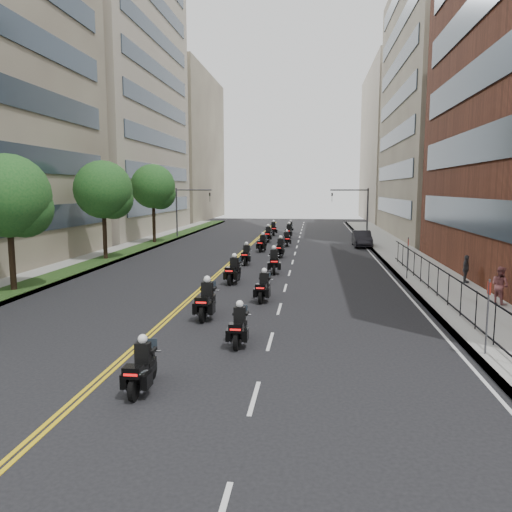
{
  "coord_description": "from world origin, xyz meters",
  "views": [
    {
      "loc": [
        4.69,
        -12.61,
        5.55
      ],
      "look_at": [
        1.65,
        13.96,
        1.93
      ],
      "focal_mm": 35.0,
      "sensor_mm": 36.0,
      "label": 1
    }
  ],
  "objects_px": {
    "motorcycle_2": "(207,302)",
    "motorcycle_12": "(273,229)",
    "motorcycle_3": "(264,288)",
    "motorcycle_10": "(268,235)",
    "motorcycle_4": "(234,271)",
    "pedestrian_b": "(500,285)",
    "motorcycle_0": "(142,369)",
    "motorcycle_6": "(246,256)",
    "motorcycle_5": "(274,262)",
    "pedestrian_c": "(466,269)",
    "motorcycle_7": "(280,249)",
    "motorcycle_9": "(287,240)",
    "parked_sedan": "(362,239)",
    "motorcycle_1": "(239,327)",
    "motorcycle_8": "(262,244)",
    "motorcycle_13": "(291,227)",
    "motorcycle_11": "(289,232)"
  },
  "relations": [
    {
      "from": "motorcycle_1",
      "to": "motorcycle_8",
      "type": "bearing_deg",
      "value": 94.26
    },
    {
      "from": "motorcycle_12",
      "to": "motorcycle_13",
      "type": "xyz_separation_m",
      "value": [
        1.84,
        4.54,
        -0.11
      ]
    },
    {
      "from": "motorcycle_2",
      "to": "motorcycle_11",
      "type": "height_order",
      "value": "motorcycle_11"
    },
    {
      "from": "motorcycle_5",
      "to": "motorcycle_3",
      "type": "bearing_deg",
      "value": -94.73
    },
    {
      "from": "motorcycle_0",
      "to": "motorcycle_12",
      "type": "distance_m",
      "value": 46.38
    },
    {
      "from": "motorcycle_5",
      "to": "motorcycle_12",
      "type": "xyz_separation_m",
      "value": [
        -2.14,
        26.64,
        0.0
      ]
    },
    {
      "from": "motorcycle_6",
      "to": "motorcycle_13",
      "type": "height_order",
      "value": "motorcycle_6"
    },
    {
      "from": "motorcycle_9",
      "to": "parked_sedan",
      "type": "relative_size",
      "value": 0.47
    },
    {
      "from": "motorcycle_10",
      "to": "pedestrian_b",
      "type": "relative_size",
      "value": 1.42
    },
    {
      "from": "motorcycle_13",
      "to": "motorcycle_11",
      "type": "bearing_deg",
      "value": -89.87
    },
    {
      "from": "motorcycle_10",
      "to": "motorcycle_12",
      "type": "bearing_deg",
      "value": 89.95
    },
    {
      "from": "motorcycle_11",
      "to": "motorcycle_13",
      "type": "bearing_deg",
      "value": 96.73
    },
    {
      "from": "motorcycle_9",
      "to": "motorcycle_10",
      "type": "bearing_deg",
      "value": 114.39
    },
    {
      "from": "motorcycle_6",
      "to": "motorcycle_12",
      "type": "distance_m",
      "value": 23.11
    },
    {
      "from": "motorcycle_8",
      "to": "pedestrian_b",
      "type": "distance_m",
      "value": 23.59
    },
    {
      "from": "motorcycle_4",
      "to": "pedestrian_b",
      "type": "xyz_separation_m",
      "value": [
        13.41,
        -4.45,
        0.34
      ]
    },
    {
      "from": "motorcycle_3",
      "to": "motorcycle_7",
      "type": "height_order",
      "value": "motorcycle_7"
    },
    {
      "from": "motorcycle_8",
      "to": "motorcycle_9",
      "type": "relative_size",
      "value": 1.06
    },
    {
      "from": "motorcycle_2",
      "to": "parked_sedan",
      "type": "xyz_separation_m",
      "value": [
        9.21,
        27.95,
        0.04
      ]
    },
    {
      "from": "pedestrian_c",
      "to": "motorcycle_5",
      "type": "bearing_deg",
      "value": 105.03
    },
    {
      "from": "motorcycle_3",
      "to": "parked_sedan",
      "type": "distance_m",
      "value": 25.36
    },
    {
      "from": "motorcycle_3",
      "to": "motorcycle_10",
      "type": "xyz_separation_m",
      "value": [
        -2.25,
        27.48,
        0.09
      ]
    },
    {
      "from": "pedestrian_b",
      "to": "motorcycle_11",
      "type": "bearing_deg",
      "value": -10.1
    },
    {
      "from": "motorcycle_1",
      "to": "parked_sedan",
      "type": "bearing_deg",
      "value": 77.25
    },
    {
      "from": "motorcycle_1",
      "to": "motorcycle_13",
      "type": "bearing_deg",
      "value": 90.59
    },
    {
      "from": "motorcycle_11",
      "to": "motorcycle_4",
      "type": "bearing_deg",
      "value": -88.54
    },
    {
      "from": "parked_sedan",
      "to": "motorcycle_3",
      "type": "bearing_deg",
      "value": -106.61
    },
    {
      "from": "motorcycle_5",
      "to": "motorcycle_9",
      "type": "xyz_separation_m",
      "value": [
        0.04,
        15.61,
        -0.08
      ]
    },
    {
      "from": "motorcycle_2",
      "to": "motorcycle_3",
      "type": "height_order",
      "value": "motorcycle_2"
    },
    {
      "from": "motorcycle_11",
      "to": "motorcycle_6",
      "type": "bearing_deg",
      "value": -90.76
    },
    {
      "from": "motorcycle_0",
      "to": "motorcycle_13",
      "type": "height_order",
      "value": "motorcycle_13"
    },
    {
      "from": "motorcycle_0",
      "to": "motorcycle_8",
      "type": "xyz_separation_m",
      "value": [
        0.2,
        31.01,
        0.06
      ]
    },
    {
      "from": "motorcycle_2",
      "to": "motorcycle_12",
      "type": "relative_size",
      "value": 1.0
    },
    {
      "from": "motorcycle_0",
      "to": "motorcycle_11",
      "type": "bearing_deg",
      "value": 87.25
    },
    {
      "from": "motorcycle_5",
      "to": "motorcycle_8",
      "type": "distance_m",
      "value": 11.43
    },
    {
      "from": "motorcycle_10",
      "to": "pedestrian_c",
      "type": "relative_size",
      "value": 1.58
    },
    {
      "from": "motorcycle_1",
      "to": "motorcycle_6",
      "type": "xyz_separation_m",
      "value": [
        -2.28,
        18.86,
        0.03
      ]
    },
    {
      "from": "motorcycle_5",
      "to": "motorcycle_0",
      "type": "bearing_deg",
      "value": -101.75
    },
    {
      "from": "motorcycle_1",
      "to": "motorcycle_13",
      "type": "xyz_separation_m",
      "value": [
        -0.25,
        46.51,
        -0.01
      ]
    },
    {
      "from": "motorcycle_2",
      "to": "motorcycle_8",
      "type": "distance_m",
      "value": 23.13
    },
    {
      "from": "motorcycle_6",
      "to": "motorcycle_5",
      "type": "bearing_deg",
      "value": -56.86
    },
    {
      "from": "parked_sedan",
      "to": "motorcycle_7",
      "type": "bearing_deg",
      "value": -131.29
    },
    {
      "from": "motorcycle_3",
      "to": "parked_sedan",
      "type": "relative_size",
      "value": 0.48
    },
    {
      "from": "motorcycle_1",
      "to": "pedestrian_b",
      "type": "height_order",
      "value": "pedestrian_b"
    },
    {
      "from": "motorcycle_2",
      "to": "pedestrian_c",
      "type": "xyz_separation_m",
      "value": [
        13.31,
        8.92,
        0.23
      ]
    },
    {
      "from": "motorcycle_1",
      "to": "parked_sedan",
      "type": "height_order",
      "value": "motorcycle_1"
    },
    {
      "from": "motorcycle_0",
      "to": "motorcycle_9",
      "type": "xyz_separation_m",
      "value": [
        2.14,
        35.35,
        0.02
      ]
    },
    {
      "from": "motorcycle_3",
      "to": "motorcycle_10",
      "type": "height_order",
      "value": "motorcycle_10"
    },
    {
      "from": "motorcycle_11",
      "to": "parked_sedan",
      "type": "xyz_separation_m",
      "value": [
        7.37,
        -7.18,
        0.03
      ]
    },
    {
      "from": "motorcycle_7",
      "to": "pedestrian_c",
      "type": "xyz_separation_m",
      "value": [
        11.41,
        -10.6,
        0.25
      ]
    }
  ]
}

